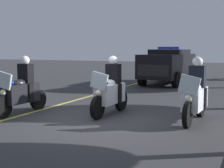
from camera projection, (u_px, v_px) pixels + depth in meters
name	position (u px, v px, depth m)	size (l,w,h in m)	color
ground_plane	(100.00, 120.00, 8.80)	(80.00, 80.00, 0.00)	#333335
lane_stripe_center	(30.00, 113.00, 9.76)	(48.00, 0.12, 0.01)	#E0D14C
police_motorcycle_lead_left	(22.00, 90.00, 9.57)	(2.14, 0.59, 1.72)	black
police_motorcycle_lead_right	(110.00, 91.00, 9.47)	(2.14, 0.59, 1.72)	black
police_motorcycle_trailing	(195.00, 96.00, 8.50)	(2.14, 0.59, 1.72)	black
police_suv	(168.00, 65.00, 17.95)	(4.99, 2.26, 2.05)	black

